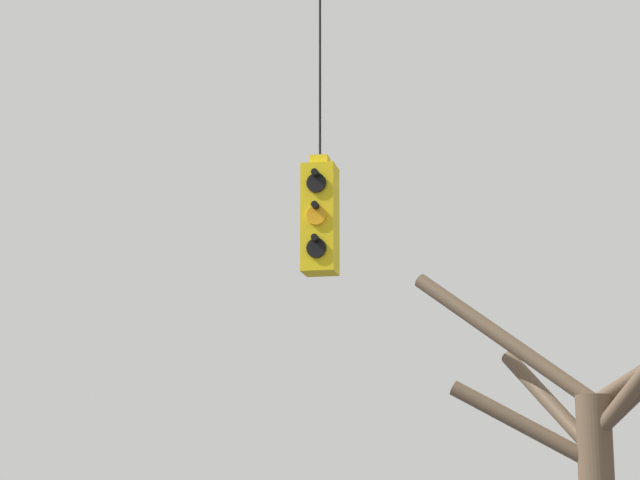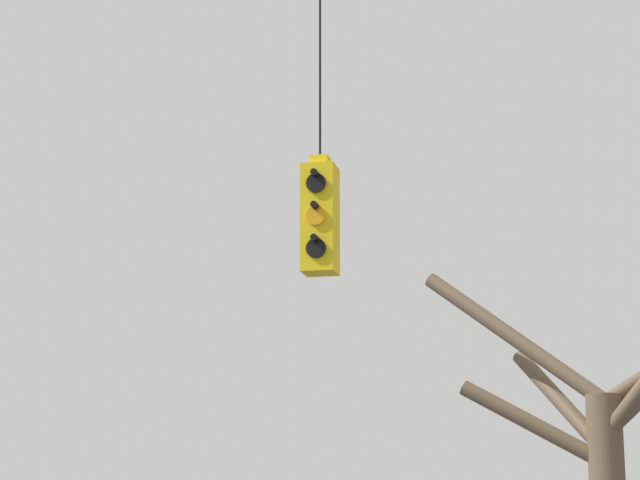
# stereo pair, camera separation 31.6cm
# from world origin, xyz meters

# --- Properties ---
(traffic_light_near_right_pole) EXTENTS (0.34, 0.46, 3.30)m
(traffic_light_near_right_pole) POSITION_xyz_m (-1.29, 0.25, 5.16)
(traffic_light_near_right_pole) COLOR yellow
(bare_tree) EXTENTS (5.35, 2.85, 5.72)m
(bare_tree) POSITION_xyz_m (1.46, 5.66, 2.95)
(bare_tree) COLOR brown
(bare_tree) RESTS_ON ground_plane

